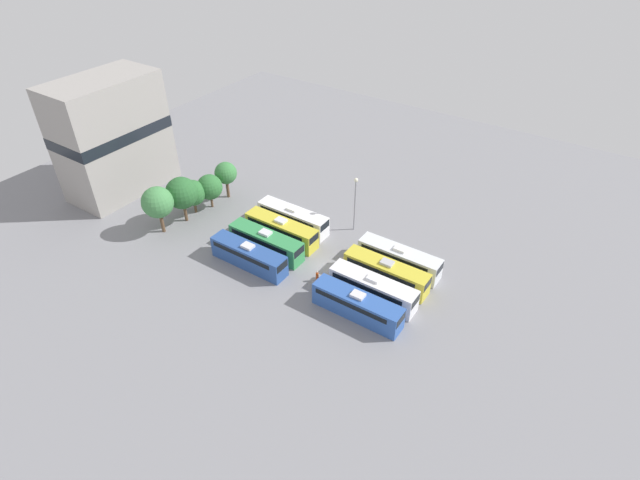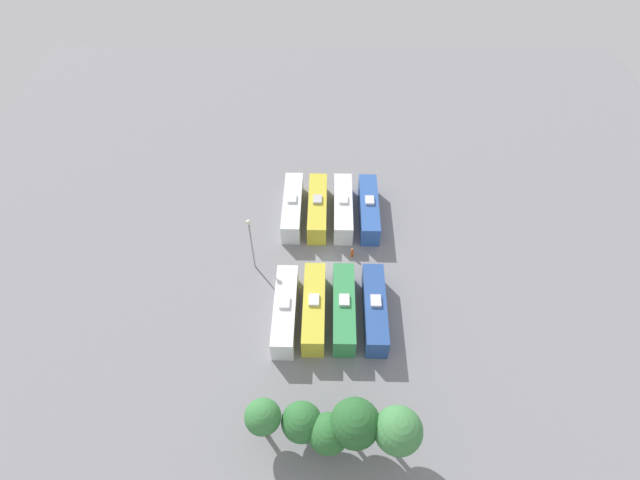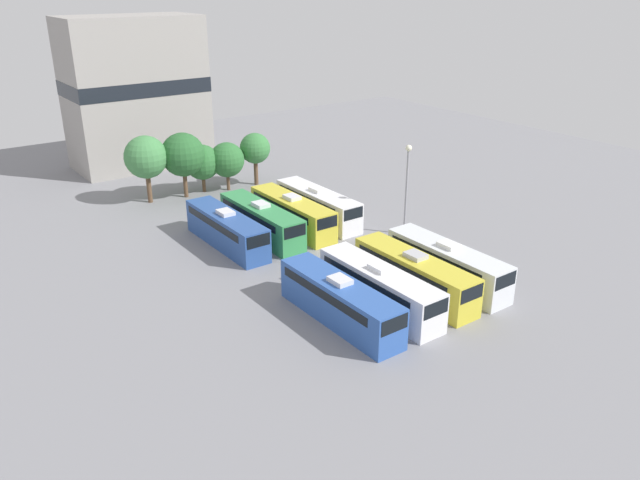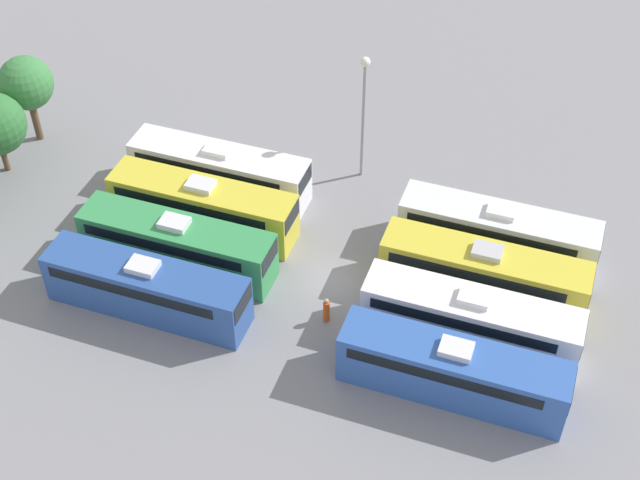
{
  "view_description": "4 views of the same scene",
  "coord_description": "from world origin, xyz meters",
  "px_view_note": "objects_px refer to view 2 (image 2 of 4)",
  "views": [
    {
      "loc": [
        -43.26,
        -28.51,
        42.94
      ],
      "look_at": [
        1.4,
        1.48,
        2.96
      ],
      "focal_mm": 28.0,
      "sensor_mm": 36.0,
      "label": 1
    },
    {
      "loc": [
        0.46,
        41.66,
        50.72
      ],
      "look_at": [
        1.33,
        -1.13,
        2.94
      ],
      "focal_mm": 28.0,
      "sensor_mm": 36.0,
      "label": 2
    },
    {
      "loc": [
        -29.32,
        -38.88,
        22.56
      ],
      "look_at": [
        -1.65,
        -0.93,
        2.82
      ],
      "focal_mm": 35.0,
      "sensor_mm": 36.0,
      "label": 3
    },
    {
      "loc": [
        -33.58,
        -11.41,
        36.03
      ],
      "look_at": [
        0.17,
        0.49,
        2.77
      ],
      "focal_mm": 50.0,
      "sensor_mm": 36.0,
      "label": 4
    }
  ],
  "objects_px": {
    "bus_4": "(375,309)",
    "tree_0": "(398,431)",
    "bus_6": "(314,308)",
    "tree_4": "(263,417)",
    "tree_1": "(355,423)",
    "bus_7": "(285,310)",
    "bus_0": "(369,208)",
    "bus_2": "(317,208)",
    "tree_3": "(302,422)",
    "bus_5": "(344,308)",
    "tree_2": "(328,434)",
    "bus_3": "(293,207)",
    "bus_1": "(343,208)",
    "light_pole": "(251,237)",
    "worker_person": "(352,253)"
  },
  "relations": [
    {
      "from": "bus_2",
      "to": "bus_5",
      "type": "xyz_separation_m",
      "value": [
        -3.5,
        16.81,
        0.0
      ]
    },
    {
      "from": "bus_6",
      "to": "light_pole",
      "type": "xyz_separation_m",
      "value": [
        7.91,
        -7.41,
        4.12
      ]
    },
    {
      "from": "tree_0",
      "to": "tree_3",
      "type": "xyz_separation_m",
      "value": [
        8.97,
        -1.2,
        -1.47
      ]
    },
    {
      "from": "bus_3",
      "to": "tree_4",
      "type": "relative_size",
      "value": 1.84
    },
    {
      "from": "bus_0",
      "to": "bus_7",
      "type": "relative_size",
      "value": 1.0
    },
    {
      "from": "bus_6",
      "to": "tree_0",
      "type": "xyz_separation_m",
      "value": [
        -8.21,
        15.61,
        3.35
      ]
    },
    {
      "from": "bus_7",
      "to": "tree_3",
      "type": "relative_size",
      "value": 2.04
    },
    {
      "from": "bus_0",
      "to": "bus_6",
      "type": "height_order",
      "value": "same"
    },
    {
      "from": "bus_3",
      "to": "tree_2",
      "type": "distance_m",
      "value": 32.85
    },
    {
      "from": "bus_4",
      "to": "bus_7",
      "type": "relative_size",
      "value": 1.0
    },
    {
      "from": "bus_6",
      "to": "tree_0",
      "type": "bearing_deg",
      "value": 117.73
    },
    {
      "from": "tree_1",
      "to": "tree_2",
      "type": "xyz_separation_m",
      "value": [
        2.45,
        0.5,
        -1.36
      ]
    },
    {
      "from": "bus_5",
      "to": "bus_7",
      "type": "height_order",
      "value": "same"
    },
    {
      "from": "bus_2",
      "to": "tree_3",
      "type": "distance_m",
      "value": 31.32
    },
    {
      "from": "bus_2",
      "to": "tree_1",
      "type": "xyz_separation_m",
      "value": [
        -4.26,
        31.78,
        3.15
      ]
    },
    {
      "from": "bus_1",
      "to": "tree_3",
      "type": "height_order",
      "value": "tree_3"
    },
    {
      "from": "light_pole",
      "to": "tree_3",
      "type": "distance_m",
      "value": 23.07
    },
    {
      "from": "bus_1",
      "to": "bus_6",
      "type": "relative_size",
      "value": 1.0
    },
    {
      "from": "tree_1",
      "to": "tree_4",
      "type": "relative_size",
      "value": 1.18
    },
    {
      "from": "bus_0",
      "to": "tree_3",
      "type": "height_order",
      "value": "tree_3"
    },
    {
      "from": "bus_0",
      "to": "bus_4",
      "type": "xyz_separation_m",
      "value": [
        0.05,
        16.8,
        0.0
      ]
    },
    {
      "from": "bus_6",
      "to": "worker_person",
      "type": "height_order",
      "value": "bus_6"
    },
    {
      "from": "bus_4",
      "to": "tree_0",
      "type": "xyz_separation_m",
      "value": [
        -1.05,
        15.61,
        3.35
      ]
    },
    {
      "from": "bus_0",
      "to": "bus_7",
      "type": "bearing_deg",
      "value": 58.47
    },
    {
      "from": "bus_5",
      "to": "light_pole",
      "type": "bearing_deg",
      "value": -32.85
    },
    {
      "from": "bus_2",
      "to": "bus_4",
      "type": "bearing_deg",
      "value": 113.0
    },
    {
      "from": "bus_3",
      "to": "bus_0",
      "type": "bearing_deg",
      "value": 179.33
    },
    {
      "from": "bus_3",
      "to": "bus_4",
      "type": "bearing_deg",
      "value": 122.21
    },
    {
      "from": "tree_0",
      "to": "bus_3",
      "type": "bearing_deg",
      "value": -70.2
    },
    {
      "from": "bus_7",
      "to": "bus_1",
      "type": "bearing_deg",
      "value": -111.88
    },
    {
      "from": "bus_0",
      "to": "tree_2",
      "type": "distance_m",
      "value": 32.74
    },
    {
      "from": "bus_2",
      "to": "tree_0",
      "type": "height_order",
      "value": "tree_0"
    },
    {
      "from": "bus_7",
      "to": "bus_0",
      "type": "bearing_deg",
      "value": -121.53
    },
    {
      "from": "tree_1",
      "to": "tree_2",
      "type": "bearing_deg",
      "value": 11.54
    },
    {
      "from": "bus_5",
      "to": "tree_3",
      "type": "distance_m",
      "value": 15.18
    },
    {
      "from": "tree_3",
      "to": "bus_0",
      "type": "bearing_deg",
      "value": -104.33
    },
    {
      "from": "bus_1",
      "to": "tree_3",
      "type": "bearing_deg",
      "value": 82.07
    },
    {
      "from": "bus_1",
      "to": "worker_person",
      "type": "relative_size",
      "value": 7.01
    },
    {
      "from": "bus_0",
      "to": "worker_person",
      "type": "bearing_deg",
      "value": 71.59
    },
    {
      "from": "bus_0",
      "to": "bus_7",
      "type": "height_order",
      "value": "same"
    },
    {
      "from": "bus_4",
      "to": "tree_4",
      "type": "relative_size",
      "value": 1.84
    },
    {
      "from": "bus_3",
      "to": "bus_7",
      "type": "relative_size",
      "value": 1.0
    },
    {
      "from": "bus_0",
      "to": "bus_7",
      "type": "distance_m",
      "value": 20.23
    },
    {
      "from": "bus_5",
      "to": "bus_6",
      "type": "distance_m",
      "value": 3.51
    },
    {
      "from": "bus_1",
      "to": "tree_4",
      "type": "height_order",
      "value": "tree_4"
    },
    {
      "from": "bus_3",
      "to": "tree_3",
      "type": "relative_size",
      "value": 2.04
    },
    {
      "from": "bus_6",
      "to": "tree_4",
      "type": "xyz_separation_m",
      "value": [
        4.43,
        14.3,
        2.65
      ]
    },
    {
      "from": "bus_3",
      "to": "tree_2",
      "type": "height_order",
      "value": "tree_2"
    },
    {
      "from": "worker_person",
      "to": "tree_0",
      "type": "distance_m",
      "value": 25.64
    },
    {
      "from": "bus_5",
      "to": "bus_6",
      "type": "bearing_deg",
      "value": 0.62
    }
  ]
}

